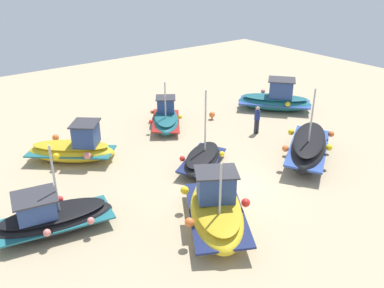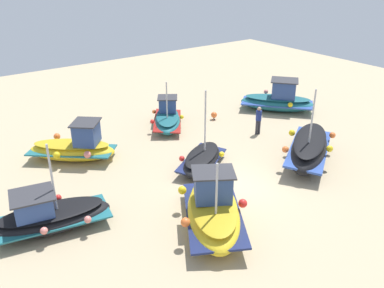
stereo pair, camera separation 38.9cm
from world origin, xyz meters
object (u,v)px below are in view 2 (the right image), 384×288
(fishing_boat_4, at_px, (202,160))
(fishing_boat_6, at_px, (168,118))
(person_walking, at_px, (259,119))
(mooring_buoy_0, at_px, (214,115))
(fishing_boat_0, at_px, (278,100))
(fishing_boat_5, at_px, (213,209))
(fishing_boat_2, at_px, (309,148))
(fishing_boat_3, at_px, (74,147))
(fishing_boat_1, at_px, (50,216))

(fishing_boat_4, bearing_deg, fishing_boat_6, -137.87)
(person_walking, relative_size, mooring_buoy_0, 3.31)
(fishing_boat_0, distance_m, person_walking, 4.42)
(fishing_boat_5, height_order, person_walking, fishing_boat_5)
(fishing_boat_2, relative_size, mooring_buoy_0, 10.70)
(fishing_boat_0, bearing_deg, fishing_boat_3, -135.02)
(fishing_boat_3, height_order, fishing_boat_6, fishing_boat_6)
(fishing_boat_3, bearing_deg, fishing_boat_4, -3.92)
(fishing_boat_4, relative_size, fishing_boat_6, 0.95)
(fishing_boat_4, xyz_separation_m, fishing_boat_6, (-1.56, -5.42, 0.10))
(fishing_boat_2, distance_m, fishing_boat_4, 5.36)
(fishing_boat_2, xyz_separation_m, fishing_boat_6, (3.15, -7.95, -0.16))
(mooring_buoy_0, bearing_deg, fishing_boat_2, 91.74)
(fishing_boat_6, bearing_deg, mooring_buoy_0, -70.38)
(person_walking, bearing_deg, fishing_boat_6, 59.23)
(fishing_boat_0, relative_size, person_walking, 3.00)
(fishing_boat_0, xyz_separation_m, fishing_boat_2, (4.26, 6.00, 0.01))
(fishing_boat_1, relative_size, mooring_buoy_0, 9.25)
(fishing_boat_1, bearing_deg, person_walking, -160.15)
(fishing_boat_4, height_order, mooring_buoy_0, fishing_boat_4)
(fishing_boat_3, distance_m, person_walking, 10.15)
(fishing_boat_5, xyz_separation_m, fishing_boat_6, (-4.01, -9.31, -0.17))
(fishing_boat_5, distance_m, mooring_buoy_0, 11.01)
(fishing_boat_0, height_order, fishing_boat_6, fishing_boat_6)
(fishing_boat_2, height_order, fishing_boat_3, fishing_boat_2)
(fishing_boat_6, relative_size, person_walking, 2.47)
(fishing_boat_5, bearing_deg, fishing_boat_3, 46.06)
(fishing_boat_1, bearing_deg, mooring_buoy_0, -145.45)
(fishing_boat_2, height_order, mooring_buoy_0, fishing_boat_2)
(fishing_boat_3, relative_size, fishing_boat_4, 1.15)
(fishing_boat_3, bearing_deg, person_walking, 22.73)
(fishing_boat_5, bearing_deg, fishing_boat_4, -0.28)
(fishing_boat_2, distance_m, mooring_buoy_0, 7.19)
(fishing_boat_0, bearing_deg, fishing_boat_5, -97.85)
(fishing_boat_2, relative_size, fishing_boat_6, 1.31)
(fishing_boat_4, height_order, person_walking, fishing_boat_4)
(fishing_boat_3, bearing_deg, fishing_boat_5, -35.21)
(fishing_boat_4, height_order, fishing_boat_6, fishing_boat_4)
(person_walking, distance_m, mooring_buoy_0, 3.37)
(fishing_boat_4, bearing_deg, person_walking, 163.32)
(fishing_boat_3, distance_m, fishing_boat_6, 6.19)
(fishing_boat_5, bearing_deg, fishing_boat_6, 8.65)
(fishing_boat_4, relative_size, person_walking, 2.34)
(fishing_boat_4, xyz_separation_m, person_walking, (-5.08, -1.38, 0.51))
(fishing_boat_1, height_order, fishing_boat_4, fishing_boat_4)
(fishing_boat_2, bearing_deg, fishing_boat_4, 119.46)
(fishing_boat_0, relative_size, fishing_boat_1, 1.07)
(fishing_boat_6, height_order, mooring_buoy_0, fishing_boat_6)
(fishing_boat_1, height_order, fishing_boat_5, fishing_boat_1)
(fishing_boat_3, bearing_deg, fishing_boat_1, -79.69)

